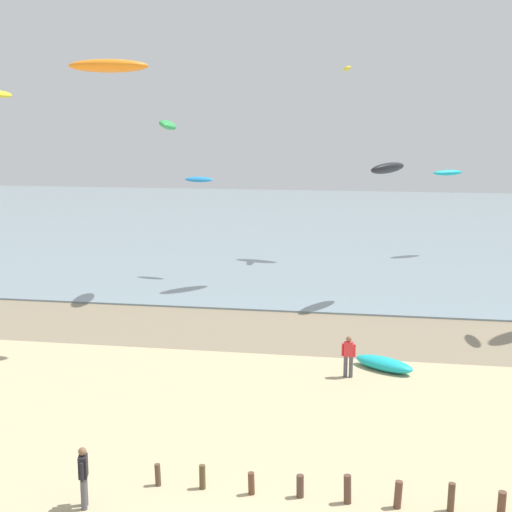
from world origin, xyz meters
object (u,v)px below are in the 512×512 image
(person_nearest_camera, at_px, (348,355))
(kite_aloft_2, at_px, (448,173))
(kite_aloft_8, at_px, (347,69))
(kite_aloft_3, at_px, (168,125))
(person_mid_beach, at_px, (83,475))
(kite_aloft_6, at_px, (0,94))
(kite_aloft_10, at_px, (199,179))
(grounded_kite, at_px, (384,364))
(kite_aloft_0, at_px, (388,168))
(kite_aloft_11, at_px, (109,66))

(person_nearest_camera, bearing_deg, kite_aloft_2, 77.23)
(kite_aloft_2, bearing_deg, kite_aloft_8, -14.72)
(kite_aloft_3, bearing_deg, kite_aloft_8, 134.87)
(person_mid_beach, bearing_deg, kite_aloft_6, 121.54)
(person_nearest_camera, distance_m, kite_aloft_2, 29.00)
(person_nearest_camera, xyz_separation_m, kite_aloft_3, (-10.85, 11.97, 9.08))
(person_nearest_camera, distance_m, kite_aloft_3, 18.53)
(kite_aloft_10, bearing_deg, person_mid_beach, 108.75)
(kite_aloft_3, distance_m, kite_aloft_6, 14.51)
(person_mid_beach, relative_size, grounded_kite, 0.65)
(kite_aloft_0, xyz_separation_m, kite_aloft_2, (4.78, 15.72, -1.26))
(grounded_kite, distance_m, kite_aloft_0, 13.24)
(kite_aloft_0, relative_size, kite_aloft_10, 1.68)
(person_mid_beach, height_order, kite_aloft_11, kite_aloft_11)
(person_mid_beach, distance_m, kite_aloft_0, 25.42)
(kite_aloft_10, bearing_deg, kite_aloft_8, -129.09)
(grounded_kite, height_order, kite_aloft_0, kite_aloft_0)
(grounded_kite, relative_size, kite_aloft_2, 0.98)
(kite_aloft_3, bearing_deg, person_nearest_camera, 33.11)
(person_nearest_camera, relative_size, kite_aloft_6, 0.59)
(kite_aloft_0, height_order, kite_aloft_10, kite_aloft_0)
(person_nearest_camera, xyz_separation_m, person_mid_beach, (-6.56, -11.08, 0.00))
(person_nearest_camera, height_order, kite_aloft_11, kite_aloft_11)
(grounded_kite, bearing_deg, person_mid_beach, 87.59)
(kite_aloft_2, xyz_separation_m, kite_aloft_3, (-17.14, -15.80, 3.57))
(kite_aloft_0, bearing_deg, person_nearest_camera, 21.29)
(kite_aloft_0, relative_size, kite_aloft_3, 1.10)
(kite_aloft_6, distance_m, kite_aloft_8, 24.05)
(person_nearest_camera, height_order, kite_aloft_3, kite_aloft_3)
(kite_aloft_0, distance_m, kite_aloft_8, 14.69)
(kite_aloft_10, relative_size, kite_aloft_11, 0.58)
(kite_aloft_3, relative_size, kite_aloft_6, 1.05)
(grounded_kite, bearing_deg, kite_aloft_6, -1.82)
(person_nearest_camera, xyz_separation_m, grounded_kite, (1.44, 1.09, -0.65))
(kite_aloft_3, distance_m, kite_aloft_11, 10.25)
(grounded_kite, relative_size, kite_aloft_6, 0.92)
(person_nearest_camera, height_order, kite_aloft_2, kite_aloft_2)
(kite_aloft_6, xyz_separation_m, kite_aloft_8, (22.76, 7.52, 1.92))
(kite_aloft_11, bearing_deg, kite_aloft_6, 121.06)
(person_nearest_camera, height_order, kite_aloft_10, kite_aloft_10)
(grounded_kite, height_order, kite_aloft_3, kite_aloft_3)
(kite_aloft_0, relative_size, kite_aloft_2, 1.24)
(kite_aloft_3, xyz_separation_m, kite_aloft_10, (0.40, 5.43, -3.50))
(person_nearest_camera, height_order, kite_aloft_6, kite_aloft_6)
(grounded_kite, relative_size, kite_aloft_0, 0.79)
(person_nearest_camera, relative_size, kite_aloft_11, 0.51)
(grounded_kite, height_order, kite_aloft_11, kite_aloft_11)
(kite_aloft_2, height_order, kite_aloft_3, kite_aloft_3)
(kite_aloft_10, bearing_deg, kite_aloft_0, 166.90)
(kite_aloft_10, xyz_separation_m, kite_aloft_11, (0.00, -15.37, 5.98))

